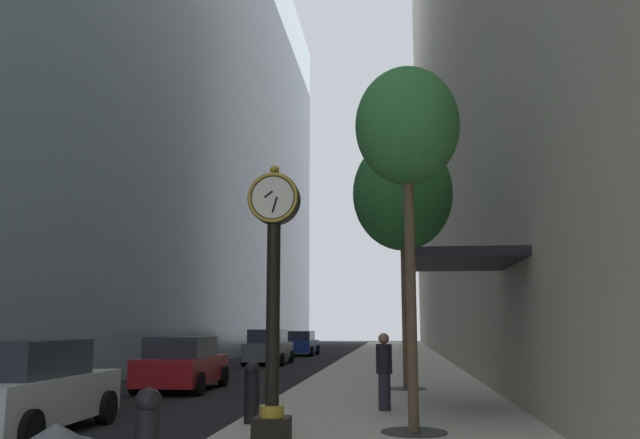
{
  "coord_description": "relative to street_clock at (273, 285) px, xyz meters",
  "views": [
    {
      "loc": [
        3.0,
        -3.38,
        1.89
      ],
      "look_at": [
        0.85,
        15.33,
        4.98
      ],
      "focal_mm": 36.56,
      "sensor_mm": 36.0,
      "label": 1
    }
  ],
  "objects": [
    {
      "name": "bollard_third",
      "position": [
        -0.7,
        1.74,
        -1.83
      ],
      "size": [
        0.29,
        0.29,
        1.1
      ],
      "color": "black",
      "rests_on": "sidewalk_right"
    },
    {
      "name": "street_tree_near",
      "position": [
        2.22,
        1.02,
        2.82
      ],
      "size": [
        1.86,
        1.86,
        6.37
      ],
      "color": "#333335",
      "rests_on": "sidewalk_right"
    },
    {
      "name": "street_tree_mid_near",
      "position": [
        2.22,
        8.7,
        3.2
      ],
      "size": [
        2.94,
        2.94,
        7.31
      ],
      "color": "#333335",
      "rests_on": "sidewalk_right"
    },
    {
      "name": "car_blue_mid",
      "position": [
        -4.25,
        32.32,
        -1.77
      ],
      "size": [
        2.13,
        4.07,
        1.57
      ],
      "color": "navy",
      "rests_on": "ground"
    },
    {
      "name": "car_red_far",
      "position": [
        -4.42,
        8.96,
        -1.77
      ],
      "size": [
        2.11,
        4.24,
        1.58
      ],
      "color": "#AD191E",
      "rests_on": "ground"
    },
    {
      "name": "sidewalk_right",
      "position": [
        1.77,
        23.04,
        -2.47
      ],
      "size": [
        5.64,
        80.0,
        0.14
      ],
      "primitive_type": "cube",
      "color": "beige",
      "rests_on": "ground"
    },
    {
      "name": "pedestrian_walking",
      "position": [
        1.68,
        3.86,
        -1.56
      ],
      "size": [
        0.37,
        0.47,
        1.6
      ],
      "color": "#23232D",
      "rests_on": "sidewalk_right"
    },
    {
      "name": "car_white_near",
      "position": [
        -4.61,
        0.72,
        -1.74
      ],
      "size": [
        2.2,
        4.3,
        1.64
      ],
      "color": "silver",
      "rests_on": "ground"
    },
    {
      "name": "storefront_awning",
      "position": [
        3.35,
        4.36,
        0.74
      ],
      "size": [
        2.4,
        3.6,
        3.3
      ],
      "color": "black",
      "rests_on": "sidewalk_right"
    },
    {
      "name": "building_block_left",
      "position": [
        -12.22,
        23.04,
        14.53
      ],
      "size": [
        9.0,
        80.0,
        34.14
      ],
      "color": "#93A8B7",
      "rests_on": "ground"
    },
    {
      "name": "ground_plane",
      "position": [
        -1.05,
        20.04,
        -2.54
      ],
      "size": [
        110.0,
        110.0,
        0.0
      ],
      "primitive_type": "plane",
      "color": "black",
      "rests_on": "ground"
    },
    {
      "name": "car_grey_trailing",
      "position": [
        -4.38,
        22.15,
        -1.71
      ],
      "size": [
        2.03,
        4.27,
        1.73
      ],
      "color": "slate",
      "rests_on": "ground"
    },
    {
      "name": "street_clock",
      "position": [
        0.0,
        0.0,
        0.0
      ],
      "size": [
        0.84,
        0.55,
        4.38
      ],
      "color": "black",
      "rests_on": "sidewalk_right"
    },
    {
      "name": "bollard_nearest",
      "position": [
        -0.7,
        -3.4,
        -1.83
      ],
      "size": [
        0.29,
        0.29,
        1.1
      ],
      "color": "black",
      "rests_on": "sidewalk_right"
    }
  ]
}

